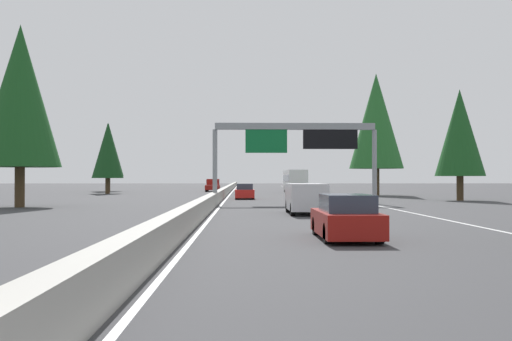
{
  "coord_description": "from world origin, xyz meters",
  "views": [
    {
      "loc": [
        -2.48,
        -1.9,
        2.0
      ],
      "look_at": [
        59.15,
        -3.2,
        2.79
      ],
      "focal_mm": 41.63,
      "sensor_mm": 36.0,
      "label": 1
    }
  ],
  "objects_px": {
    "sedan_far_right": "(346,218)",
    "conifer_left_far": "(108,150)",
    "bus_mid_right": "(295,180)",
    "minivan_distant_b": "(306,197)",
    "sedan_mid_center": "(245,192)",
    "oncoming_near": "(213,185)",
    "conifer_left_mid": "(108,151)",
    "sign_gantry_overhead": "(297,140)",
    "conifer_left_near": "(20,96)",
    "conifer_right_near": "(460,133)",
    "conifer_right_mid": "(376,121)"
  },
  "relations": [
    {
      "from": "sedan_mid_center",
      "to": "conifer_left_mid",
      "type": "height_order",
      "value": "conifer_left_mid"
    },
    {
      "from": "sedan_mid_center",
      "to": "conifer_left_near",
      "type": "relative_size",
      "value": 0.35
    },
    {
      "from": "sedan_far_right",
      "to": "oncoming_near",
      "type": "xyz_separation_m",
      "value": [
        69.68,
        7.94,
        0.23
      ]
    },
    {
      "from": "sedan_far_right",
      "to": "conifer_left_far",
      "type": "bearing_deg",
      "value": 18.66
    },
    {
      "from": "bus_mid_right",
      "to": "conifer_left_near",
      "type": "xyz_separation_m",
      "value": [
        -42.14,
        22.55,
        5.93
      ]
    },
    {
      "from": "sedan_far_right",
      "to": "minivan_distant_b",
      "type": "bearing_deg",
      "value": -0.44
    },
    {
      "from": "bus_mid_right",
      "to": "minivan_distant_b",
      "type": "bearing_deg",
      "value": 175.71
    },
    {
      "from": "conifer_left_near",
      "to": "conifer_left_far",
      "type": "xyz_separation_m",
      "value": [
        48.39,
        4.96,
        -1.38
      ]
    },
    {
      "from": "oncoming_near",
      "to": "sedan_mid_center",
      "type": "bearing_deg",
      "value": 8.3
    },
    {
      "from": "conifer_left_mid",
      "to": "sign_gantry_overhead",
      "type": "bearing_deg",
      "value": -144.96
    },
    {
      "from": "bus_mid_right",
      "to": "conifer_right_mid",
      "type": "bearing_deg",
      "value": -151.56
    },
    {
      "from": "minivan_distant_b",
      "to": "oncoming_near",
      "type": "xyz_separation_m",
      "value": [
        56.14,
        8.05,
        -0.04
      ]
    },
    {
      "from": "minivan_distant_b",
      "to": "conifer_left_far",
      "type": "height_order",
      "value": "conifer_left_far"
    },
    {
      "from": "conifer_right_mid",
      "to": "sedan_far_right",
      "type": "bearing_deg",
      "value": 166.18
    },
    {
      "from": "conifer_left_far",
      "to": "conifer_left_near",
      "type": "bearing_deg",
      "value": -174.14
    },
    {
      "from": "sedan_mid_center",
      "to": "oncoming_near",
      "type": "bearing_deg",
      "value": 8.3
    },
    {
      "from": "conifer_left_mid",
      "to": "conifer_left_far",
      "type": "bearing_deg",
      "value": 12.49
    },
    {
      "from": "conifer_left_mid",
      "to": "conifer_right_near",
      "type": "bearing_deg",
      "value": -123.31
    },
    {
      "from": "sign_gantry_overhead",
      "to": "conifer_left_near",
      "type": "bearing_deg",
      "value": 103.27
    },
    {
      "from": "conifer_left_mid",
      "to": "conifer_left_near",
      "type": "bearing_deg",
      "value": -176.65
    },
    {
      "from": "sedan_far_right",
      "to": "minivan_distant_b",
      "type": "height_order",
      "value": "minivan_distant_b"
    },
    {
      "from": "oncoming_near",
      "to": "conifer_left_mid",
      "type": "distance_m",
      "value": 18.63
    },
    {
      "from": "bus_mid_right",
      "to": "conifer_left_near",
      "type": "distance_m",
      "value": 48.16
    },
    {
      "from": "minivan_distant_b",
      "to": "conifer_left_far",
      "type": "bearing_deg",
      "value": 22.8
    },
    {
      "from": "bus_mid_right",
      "to": "oncoming_near",
      "type": "distance_m",
      "value": 13.23
    },
    {
      "from": "minivan_distant_b",
      "to": "sedan_mid_center",
      "type": "relative_size",
      "value": 1.14
    },
    {
      "from": "conifer_left_far",
      "to": "conifer_left_mid",
      "type": "bearing_deg",
      "value": -167.51
    },
    {
      "from": "conifer_right_mid",
      "to": "conifer_left_near",
      "type": "height_order",
      "value": "conifer_right_mid"
    },
    {
      "from": "conifer_left_mid",
      "to": "bus_mid_right",
      "type": "bearing_deg",
      "value": -74.5
    },
    {
      "from": "conifer_left_far",
      "to": "oncoming_near",
      "type": "bearing_deg",
      "value": -91.23
    },
    {
      "from": "conifer_right_mid",
      "to": "conifer_right_near",
      "type": "bearing_deg",
      "value": -166.28
    },
    {
      "from": "conifer_right_near",
      "to": "conifer_left_mid",
      "type": "height_order",
      "value": "conifer_right_near"
    },
    {
      "from": "conifer_left_mid",
      "to": "conifer_left_far",
      "type": "xyz_separation_m",
      "value": [
        13.07,
        2.9,
        0.74
      ]
    },
    {
      "from": "sedan_far_right",
      "to": "conifer_left_near",
      "type": "height_order",
      "value": "conifer_left_near"
    },
    {
      "from": "conifer_left_near",
      "to": "sign_gantry_overhead",
      "type": "bearing_deg",
      "value": -76.73
    },
    {
      "from": "sign_gantry_overhead",
      "to": "minivan_distant_b",
      "type": "relative_size",
      "value": 2.54
    },
    {
      "from": "minivan_distant_b",
      "to": "oncoming_near",
      "type": "distance_m",
      "value": 56.71
    },
    {
      "from": "sedan_far_right",
      "to": "minivan_distant_b",
      "type": "distance_m",
      "value": 13.54
    },
    {
      "from": "oncoming_near",
      "to": "conifer_left_mid",
      "type": "bearing_deg",
      "value": -45.15
    },
    {
      "from": "conifer_right_near",
      "to": "conifer_left_far",
      "type": "height_order",
      "value": "conifer_left_far"
    },
    {
      "from": "sedan_mid_center",
      "to": "bus_mid_right",
      "type": "relative_size",
      "value": 0.38
    },
    {
      "from": "bus_mid_right",
      "to": "conifer_left_near",
      "type": "relative_size",
      "value": 0.91
    },
    {
      "from": "conifer_right_near",
      "to": "conifer_left_near",
      "type": "bearing_deg",
      "value": 108.05
    },
    {
      "from": "sedan_far_right",
      "to": "oncoming_near",
      "type": "relative_size",
      "value": 0.79
    },
    {
      "from": "sign_gantry_overhead",
      "to": "sedan_mid_center",
      "type": "xyz_separation_m",
      "value": [
        11.12,
        4.03,
        -4.28
      ]
    },
    {
      "from": "conifer_right_mid",
      "to": "conifer_left_far",
      "type": "distance_m",
      "value": 41.55
    },
    {
      "from": "sign_gantry_overhead",
      "to": "sedan_mid_center",
      "type": "distance_m",
      "value": 12.58
    },
    {
      "from": "sedan_far_right",
      "to": "bus_mid_right",
      "type": "distance_m",
      "value": 63.89
    },
    {
      "from": "bus_mid_right",
      "to": "sign_gantry_overhead",
      "type": "bearing_deg",
      "value": 175.32
    },
    {
      "from": "conifer_right_near",
      "to": "conifer_left_near",
      "type": "height_order",
      "value": "conifer_left_near"
    }
  ]
}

